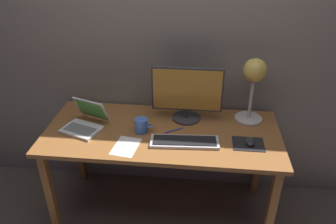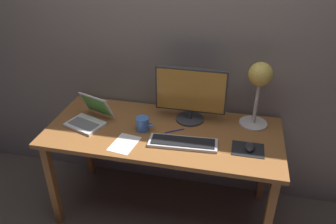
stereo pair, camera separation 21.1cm
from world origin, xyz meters
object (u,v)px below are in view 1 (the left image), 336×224
at_px(mouse, 250,141).
at_px(coffee_mug, 142,125).
at_px(keyboard_main, 185,142).
at_px(pen, 174,130).
at_px(monitor, 187,92).
at_px(laptop, 86,120).
at_px(desk_lamp, 254,77).

height_order(mouse, coffee_mug, coffee_mug).
height_order(keyboard_main, pen, keyboard_main).
relative_size(coffee_mug, pen, 0.88).
xyz_separation_m(monitor, pen, (-0.08, -0.17, -0.21)).
distance_m(laptop, pen, 0.61).
xyz_separation_m(monitor, mouse, (0.42, -0.27, -0.19)).
relative_size(laptop, pen, 2.37).
bearing_deg(coffee_mug, laptop, 176.63).
bearing_deg(desk_lamp, pen, -158.12).
distance_m(mouse, coffee_mug, 0.72).
bearing_deg(desk_lamp, mouse, -94.10).
distance_m(coffee_mug, pen, 0.22).
height_order(monitor, laptop, monitor).
bearing_deg(laptop, monitor, 14.71).
relative_size(laptop, coffee_mug, 2.70).
distance_m(monitor, laptop, 0.72).
bearing_deg(mouse, desk_lamp, 85.90).
relative_size(mouse, coffee_mug, 0.78).
bearing_deg(pen, laptop, -179.26).
distance_m(monitor, keyboard_main, 0.37).
relative_size(desk_lamp, coffee_mug, 3.75).
bearing_deg(mouse, coffee_mug, 174.22).
xyz_separation_m(desk_lamp, mouse, (-0.02, -0.31, -0.31)).
height_order(laptop, desk_lamp, desk_lamp).
bearing_deg(coffee_mug, pen, 8.15).
distance_m(laptop, mouse, 1.11).
bearing_deg(desk_lamp, monitor, -175.09).
height_order(monitor, coffee_mug, monitor).
xyz_separation_m(desk_lamp, pen, (-0.52, -0.21, -0.33)).
height_order(keyboard_main, coffee_mug, coffee_mug).
bearing_deg(keyboard_main, laptop, 169.25).
relative_size(keyboard_main, desk_lamp, 0.97).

